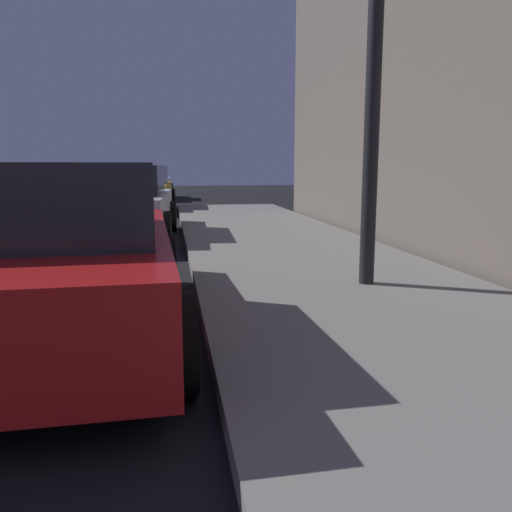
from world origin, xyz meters
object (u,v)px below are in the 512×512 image
Objects in this scene: car_yellow_cab at (141,189)px; car_red at (57,255)px; car_silver at (122,203)px; car_white at (148,183)px.

car_red is at bearing -90.00° from car_yellow_cab.
car_red is at bearing -89.98° from car_silver.
car_white is (-0.00, 6.42, -0.00)m from car_yellow_cab.
car_silver and car_white have the same top height.
car_red is 12.63m from car_yellow_cab.
car_yellow_cab is (0.00, 6.61, 0.00)m from car_silver.
car_yellow_cab is at bearing -89.99° from car_white.
car_silver is at bearing 90.02° from car_red.
car_red is 1.00× the size of car_yellow_cab.
car_silver is at bearing -90.00° from car_white.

